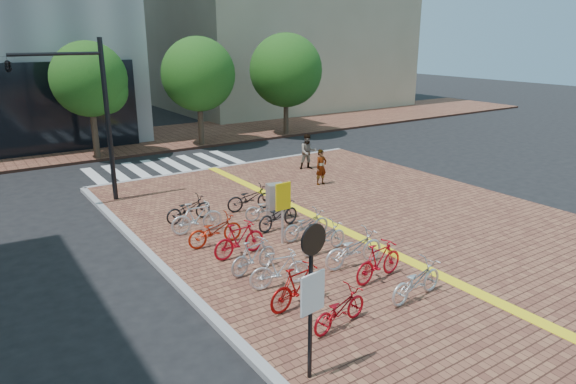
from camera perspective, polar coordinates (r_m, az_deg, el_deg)
ground at (r=14.60m, az=5.29°, el=-8.80°), size 120.00×120.00×0.00m
sidewalk at (r=13.98m, az=28.89°, el=-11.92°), size 14.00×34.00×0.15m
tactile_strip at (r=13.14m, az=26.84°, el=-13.09°), size 0.40×34.00×0.01m
kerb_north at (r=25.66m, az=-6.44°, el=2.81°), size 14.00×0.25×0.15m
far_sidewalk at (r=32.83m, az=-18.51°, el=5.17°), size 70.00×8.00×0.15m
building_beige at (r=49.77m, az=-1.93°, el=20.12°), size 20.00×18.00×18.00m
crosswalk at (r=26.47m, az=-13.26°, el=2.75°), size 7.50×4.00×0.01m
street_trees at (r=30.75m, az=-8.09°, el=12.72°), size 16.20×4.60×6.35m
bike_0 at (r=11.62m, az=5.75°, el=-12.81°), size 1.71×0.85×0.86m
bike_1 at (r=12.31m, az=1.17°, el=-10.40°), size 1.80×0.72×1.05m
bike_2 at (r=13.20m, az=-0.92°, el=-8.56°), size 1.70×0.77×0.99m
bike_3 at (r=14.02m, az=-3.84°, el=-7.09°), size 1.62×0.72×0.94m
bike_4 at (r=15.02m, az=-5.44°, el=-5.25°), size 1.76×0.64×1.03m
bike_5 at (r=15.90m, az=-8.11°, el=-4.22°), size 1.80×0.65×0.94m
bike_6 at (r=16.94m, az=-10.11°, el=-2.80°), size 1.77×0.63×1.04m
bike_7 at (r=18.06m, az=-11.01°, el=-1.85°), size 1.73×0.74×0.88m
bike_8 at (r=13.04m, az=14.06°, el=-9.55°), size 1.84×0.79×0.94m
bike_9 at (r=13.76m, az=10.05°, el=-7.57°), size 1.79×0.70×1.05m
bike_10 at (r=14.46m, az=7.32°, el=-6.26°), size 1.97×0.77×1.02m
bike_11 at (r=15.29m, az=3.98°, el=-5.10°), size 1.73×0.71×0.89m
bike_12 at (r=16.24m, az=2.03°, el=-3.66°), size 1.75×0.64×0.91m
bike_13 at (r=17.07m, az=-1.11°, el=-2.57°), size 1.84×0.95×0.92m
bike_14 at (r=17.89m, az=-2.38°, el=-1.79°), size 1.68×0.85×0.84m
bike_15 at (r=18.87m, az=-4.25°, el=-0.67°), size 1.84×0.85×0.93m
pedestrian_a at (r=22.06m, az=3.71°, el=2.78°), size 0.58×0.39×1.53m
pedestrian_b at (r=24.61m, az=2.23°, el=4.50°), size 1.00×0.89×1.69m
utility_box at (r=17.88m, az=-1.39°, el=-1.06°), size 0.66×0.54×1.27m
yellow_sign at (r=15.51m, az=-0.57°, el=-1.11°), size 0.53×0.13×1.97m
notice_sign at (r=9.26m, az=2.68°, el=-10.20°), size 0.58×0.17×3.11m
traffic_light_pole at (r=20.19m, az=-23.61°, el=10.07°), size 3.29×1.27×6.13m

